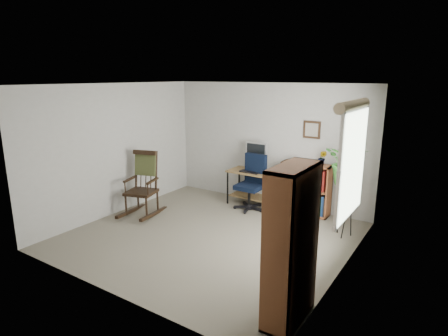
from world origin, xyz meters
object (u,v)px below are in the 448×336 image
Objects in this scene: office_chair at (249,182)px; tall_bookshelf at (291,246)px; desk at (252,188)px; low_bookshelf at (306,189)px; rocking_chair at (141,184)px.

tall_bookshelf reaches higher than office_chair.
low_bookshelf is (1.06, 0.12, 0.14)m from desk.
rocking_chair is at bearing -131.69° from desk.
office_chair is 1.06m from low_bookshelf.
low_bookshelf is at bearing 6.44° from desk.
tall_bookshelf is at bearing -71.57° from low_bookshelf.
rocking_chair is (-1.44, -1.62, 0.26)m from desk.
office_chair is at bearing 126.60° from tall_bookshelf.
office_chair reaches higher than low_bookshelf.
rocking_chair is (-1.53, -1.35, 0.06)m from office_chair.
rocking_chair is 3.80m from tall_bookshelf.
rocking_chair is 0.72× the size of tall_bookshelf.
low_bookshelf is 0.57× the size of tall_bookshelf.
office_chair is 0.90× the size of rocking_chair.
tall_bookshelf is at bearing -48.98° from office_chair.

